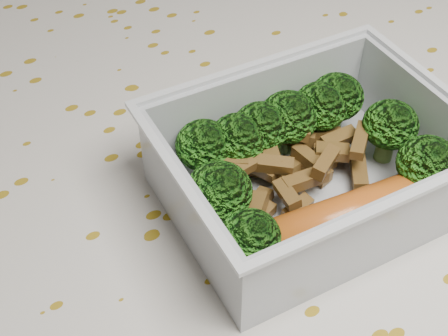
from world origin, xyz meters
TOP-DOWN VIEW (x-y plane):
  - dining_table at (0.00, 0.00)m, footprint 1.40×0.90m
  - tablecloth at (0.00, 0.00)m, footprint 1.46×0.96m
  - lunch_container at (0.04, -0.03)m, footprint 0.18×0.15m
  - broccoli_florets at (0.04, -0.01)m, footprint 0.16×0.12m
  - meat_pile at (0.04, -0.01)m, footprint 0.11×0.07m
  - sausage at (0.04, -0.06)m, footprint 0.15×0.04m

SIDE VIEW (x-z plane):
  - dining_table at x=0.00m, z-range 0.29..1.04m
  - tablecloth at x=0.00m, z-range 0.62..0.81m
  - sausage at x=0.04m, z-range 0.76..0.79m
  - meat_pile at x=0.04m, z-range 0.76..0.79m
  - lunch_container at x=0.04m, z-range 0.75..0.81m
  - broccoli_florets at x=0.04m, z-range 0.77..0.81m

